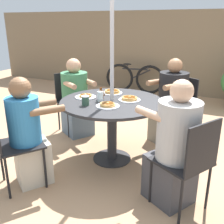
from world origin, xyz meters
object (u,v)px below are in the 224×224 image
object	(u,v)px
pancake_plate_a	(129,99)
patio_chair_south	(71,98)
diner_south	(76,101)
pancake_plate_d	(86,96)
pancake_plate_b	(108,105)
patio_table	(112,111)
diner_north	(174,150)
pancake_plate_c	(112,92)
drinking_glass_a	(100,96)
diner_east	(170,105)
coffee_cup	(85,101)
patio_chair_north	(189,160)
patio_chair_east	(179,104)
syrup_bottle	(101,95)
patio_chair_west	(11,141)
diner_west	(28,136)
bicycle	(135,78)

from	to	relation	value
pancake_plate_a	patio_chair_south	bearing A→B (deg)	156.04
diner_south	pancake_plate_d	xyz separation A→B (m)	(0.47, -0.52, 0.26)
pancake_plate_b	pancake_plate_d	bearing A→B (deg)	152.17
patio_table	diner_north	world-z (taller)	diner_north
diner_north	pancake_plate_c	world-z (taller)	diner_north
drinking_glass_a	diner_south	bearing A→B (deg)	140.29
diner_east	coffee_cup	xyz separation A→B (m)	(-0.69, -1.10, 0.28)
diner_east	pancake_plate_a	distance (m)	0.83
patio_chair_north	pancake_plate_a	world-z (taller)	patio_chair_north
diner_north	patio_chair_south	size ratio (longest dim) A/B	1.33
patio_table	drinking_glass_a	xyz separation A→B (m)	(-0.11, -0.07, 0.18)
patio_chair_east	syrup_bottle	bearing A→B (deg)	84.20
coffee_cup	pancake_plate_a	bearing A→B (deg)	45.73
patio_chair_north	pancake_plate_d	size ratio (longest dim) A/B	3.49
diner_south	patio_chair_west	world-z (taller)	diner_south
patio_chair_north	pancake_plate_b	distance (m)	1.02
diner_west	pancake_plate_b	distance (m)	0.86
diner_south	pancake_plate_d	size ratio (longest dim) A/B	4.44
pancake_plate_b	syrup_bottle	size ratio (longest dim) A/B	1.80
patio_chair_east	diner_west	world-z (taller)	diner_west
patio_chair_north	syrup_bottle	bearing A→B (deg)	93.15
diner_north	diner_west	world-z (taller)	diner_north
pancake_plate_b	bicycle	distance (m)	3.48
patio_chair_south	pancake_plate_a	xyz separation A→B (m)	(1.13, -0.50, 0.25)
diner_west	pancake_plate_d	bearing A→B (deg)	109.79
diner_east	pancake_plate_b	world-z (taller)	diner_east
diner_south	syrup_bottle	size ratio (longest dim) A/B	8.00
patio_table	diner_north	distance (m)	0.97
patio_chair_north	patio_table	bearing A→B (deg)	90.00
coffee_cup	bicycle	world-z (taller)	coffee_cup
patio_chair_east	patio_chair_west	world-z (taller)	same
patio_chair_east	bicycle	bearing A→B (deg)	-24.71
patio_chair_west	pancake_plate_a	distance (m)	1.34
diner_west	bicycle	xyz separation A→B (m)	(-0.30, 3.90, -0.18)
patio_chair_north	pancake_plate_c	bearing A→B (deg)	82.36
drinking_glass_a	patio_chair_east	bearing A→B (deg)	56.00
patio_chair_east	pancake_plate_d	size ratio (longest dim) A/B	3.49
diner_north	drinking_glass_a	bearing A→B (deg)	96.75
patio_chair_east	diner_east	bearing A→B (deg)	90.00
patio_chair_east	patio_chair_south	distance (m)	1.59
diner_south	pancake_plate_d	distance (m)	0.75
diner_south	syrup_bottle	world-z (taller)	diner_south
patio_table	patio_chair_east	distance (m)	1.14
patio_chair_east	diner_east	distance (m)	0.17
pancake_plate_d	diner_north	bearing A→B (deg)	-22.16
patio_table	diner_east	bearing A→B (deg)	58.59
patio_chair_east	coffee_cup	distance (m)	1.49
patio_chair_east	diner_west	size ratio (longest dim) A/B	0.78
pancake_plate_d	syrup_bottle	size ratio (longest dim) A/B	1.80
pancake_plate_d	drinking_glass_a	size ratio (longest dim) A/B	2.24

